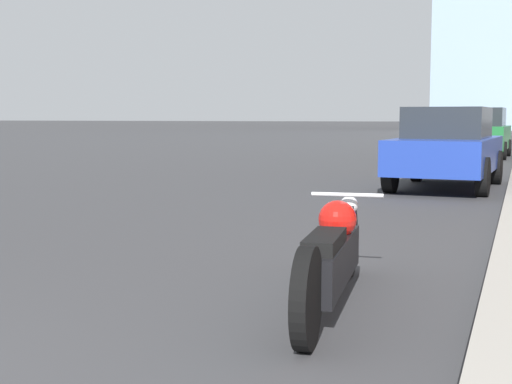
{
  "coord_description": "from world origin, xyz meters",
  "views": [
    {
      "loc": [
        3.88,
        -1.19,
        1.41
      ],
      "look_at": [
        1.49,
        5.18,
        0.69
      ],
      "focal_mm": 50.0,
      "sensor_mm": 36.0,
      "label": 1
    }
  ],
  "objects": [
    {
      "name": "motorcycle",
      "position": [
        2.57,
        3.92,
        0.38
      ],
      "size": [
        0.62,
        2.7,
        0.76
      ],
      "rotation": [
        0.0,
        0.0,
        0.11
      ],
      "color": "black",
      "rests_on": "ground_plane"
    },
    {
      "name": "parked_car_blue",
      "position": [
        2.48,
        13.22,
        0.81
      ],
      "size": [
        2.02,
        4.2,
        1.59
      ],
      "rotation": [
        0.0,
        0.0,
        -0.05
      ],
      "color": "#1E3899",
      "rests_on": "ground_plane"
    },
    {
      "name": "parked_car_green",
      "position": [
        2.51,
        24.49,
        0.84
      ],
      "size": [
        1.94,
        3.94,
        1.71
      ],
      "rotation": [
        0.0,
        0.0,
        -0.04
      ],
      "color": "#1E6B33",
      "rests_on": "ground_plane"
    }
  ]
}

